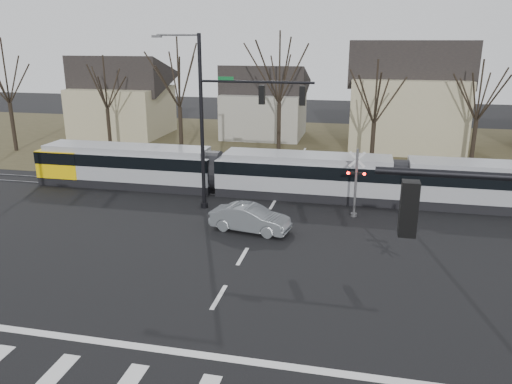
# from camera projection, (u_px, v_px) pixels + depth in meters

# --- Properties ---
(ground) EXTENTS (140.00, 140.00, 0.00)m
(ground) POSITION_uv_depth(u_px,v_px,m) (203.00, 324.00, 18.08)
(ground) COLOR black
(grass_verge) EXTENTS (140.00, 28.00, 0.01)m
(grass_verge) POSITION_uv_depth(u_px,v_px,m) (307.00, 146.00, 47.96)
(grass_verge) COLOR #38331E
(grass_verge) RESTS_ON ground
(stop_line) EXTENTS (28.00, 0.35, 0.01)m
(stop_line) POSITION_uv_depth(u_px,v_px,m) (186.00, 353.00, 16.40)
(stop_line) COLOR silver
(stop_line) RESTS_ON ground
(lane_dashes) EXTENTS (0.18, 30.00, 0.01)m
(lane_dashes) POSITION_uv_depth(u_px,v_px,m) (278.00, 195.00, 33.02)
(lane_dashes) COLOR silver
(lane_dashes) RESTS_ON ground
(rail_pair) EXTENTS (90.00, 1.52, 0.06)m
(rail_pair) POSITION_uv_depth(u_px,v_px,m) (278.00, 195.00, 32.83)
(rail_pair) COLOR #59595E
(rail_pair) RESTS_ON ground
(tram) EXTENTS (37.15, 2.76, 2.82)m
(tram) POSITION_uv_depth(u_px,v_px,m) (304.00, 174.00, 32.24)
(tram) COLOR gray
(tram) RESTS_ON ground
(sedan) EXTENTS (2.98, 4.82, 1.42)m
(sedan) POSITION_uv_depth(u_px,v_px,m) (250.00, 218.00, 26.64)
(sedan) COLOR slate
(sedan) RESTS_ON ground
(signal_pole_far) EXTENTS (9.28, 0.44, 10.20)m
(signal_pole_far) POSITION_uv_depth(u_px,v_px,m) (228.00, 115.00, 28.57)
(signal_pole_far) COLOR black
(signal_pole_far) RESTS_ON ground
(rail_crossing_signal) EXTENTS (1.08, 0.36, 4.00)m
(rail_crossing_signal) POSITION_uv_depth(u_px,v_px,m) (356.00, 185.00, 28.46)
(rail_crossing_signal) COLOR #59595B
(rail_crossing_signal) RESTS_ON ground
(tree_row) EXTENTS (59.20, 7.20, 10.00)m
(tree_row) POSITION_uv_depth(u_px,v_px,m) (324.00, 102.00, 40.48)
(tree_row) COLOR black
(tree_row) RESTS_ON ground
(house_a) EXTENTS (9.72, 8.64, 8.60)m
(house_a) POSITION_uv_depth(u_px,v_px,m) (121.00, 92.00, 52.58)
(house_a) COLOR tan
(house_a) RESTS_ON ground
(house_b) EXTENTS (8.64, 7.56, 7.65)m
(house_b) POSITION_uv_depth(u_px,v_px,m) (264.00, 98.00, 51.55)
(house_b) COLOR gray
(house_b) RESTS_ON ground
(house_c) EXTENTS (10.80, 8.64, 10.10)m
(house_c) POSITION_uv_depth(u_px,v_px,m) (408.00, 92.00, 45.53)
(house_c) COLOR tan
(house_c) RESTS_ON ground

